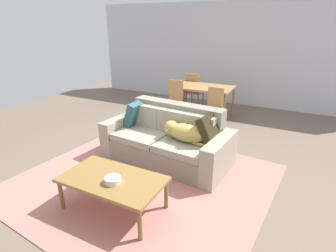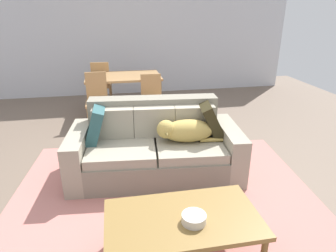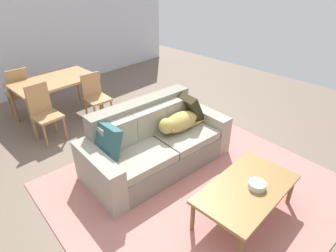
# 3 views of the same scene
# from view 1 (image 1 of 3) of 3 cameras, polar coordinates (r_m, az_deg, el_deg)

# --- Properties ---
(ground_plane) EXTENTS (10.00, 10.00, 0.00)m
(ground_plane) POSITION_cam_1_polar(r_m,az_deg,el_deg) (4.53, -2.79, -7.19)
(ground_plane) COLOR #725F50
(back_partition) EXTENTS (8.00, 0.12, 2.70)m
(back_partition) POSITION_cam_1_polar(r_m,az_deg,el_deg) (7.75, 12.32, 14.77)
(back_partition) COLOR silver
(back_partition) RESTS_ON ground
(area_rug) EXTENTS (3.66, 3.41, 0.01)m
(area_rug) POSITION_cam_1_polar(r_m,az_deg,el_deg) (3.97, -5.29, -11.58)
(area_rug) COLOR tan
(area_rug) RESTS_ON ground
(couch) EXTENTS (2.14, 1.15, 0.90)m
(couch) POSITION_cam_1_polar(r_m,az_deg,el_deg) (4.41, 0.06, -3.07)
(couch) COLOR gray
(couch) RESTS_ON ground
(dog_on_left_cushion) EXTENTS (0.79, 0.36, 0.29)m
(dog_on_left_cushion) POSITION_cam_1_polar(r_m,az_deg,el_deg) (4.07, 3.40, -1.30)
(dog_on_left_cushion) COLOR tan
(dog_on_left_cushion) RESTS_ON couch
(throw_pillow_by_left_arm) EXTENTS (0.27, 0.45, 0.46)m
(throw_pillow_by_left_arm) POSITION_cam_1_polar(r_m,az_deg,el_deg) (4.73, -6.97, 2.58)
(throw_pillow_by_left_arm) COLOR #2C5559
(throw_pillow_by_left_arm) RESTS_ON couch
(throw_pillow_by_right_arm) EXTENTS (0.38, 0.49, 0.46)m
(throw_pillow_by_right_arm) POSITION_cam_1_polar(r_m,az_deg,el_deg) (4.03, 9.17, -0.81)
(throw_pillow_by_right_arm) COLOR #2E2814
(throw_pillow_by_right_arm) RESTS_ON couch
(coffee_table) EXTENTS (1.23, 0.69, 0.44)m
(coffee_table) POSITION_cam_1_polar(r_m,az_deg,el_deg) (3.30, -11.75, -11.45)
(coffee_table) COLOR olive
(coffee_table) RESTS_ON ground
(bowl_on_coffee_table) EXTENTS (0.19, 0.19, 0.07)m
(bowl_on_coffee_table) POSITION_cam_1_polar(r_m,az_deg,el_deg) (3.17, -11.72, -11.24)
(bowl_on_coffee_table) COLOR silver
(bowl_on_coffee_table) RESTS_ON coffee_table
(dining_table) EXTENTS (1.40, 0.88, 0.76)m
(dining_table) POSITION_cam_1_polar(r_m,az_deg,el_deg) (6.44, 7.45, 7.89)
(dining_table) COLOR #AA7E4D
(dining_table) RESTS_ON ground
(dining_chair_near_left) EXTENTS (0.41, 0.41, 0.94)m
(dining_chair_near_left) POSITION_cam_1_polar(r_m,az_deg,el_deg) (6.17, 1.31, 5.74)
(dining_chair_near_left) COLOR #AA7E4D
(dining_chair_near_left) RESTS_ON ground
(dining_chair_near_right) EXTENTS (0.43, 0.43, 0.87)m
(dining_chair_near_right) POSITION_cam_1_polar(r_m,az_deg,el_deg) (5.83, 9.64, 4.24)
(dining_chair_near_right) COLOR #AA7E4D
(dining_chair_near_right) RESTS_ON ground
(dining_chair_far_left) EXTENTS (0.42, 0.42, 0.95)m
(dining_chair_far_left) POSITION_cam_1_polar(r_m,az_deg,el_deg) (7.12, 5.54, 7.79)
(dining_chair_far_left) COLOR #AA7E4D
(dining_chair_far_left) RESTS_ON ground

